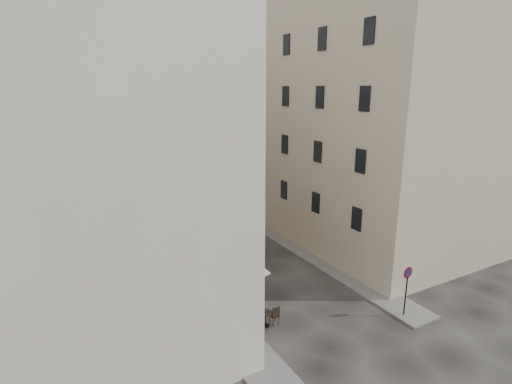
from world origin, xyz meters
TOP-DOWN VIEW (x-y plane):
  - ground at (0.00, 0.00)m, footprint 90.00×90.00m
  - sidewalk_left at (-4.50, 4.00)m, footprint 2.00×22.00m
  - sidewalk_right at (4.50, 3.00)m, footprint 2.00×18.00m
  - building_left at (-10.50, 3.00)m, footprint 12.20×16.20m
  - building_right at (10.50, 3.50)m, footprint 12.20×14.20m
  - building_back at (-1.00, 19.00)m, footprint 18.20×10.20m
  - cafe_storefront at (-4.32, 1.00)m, footprint 1.74×7.30m
  - stone_steps at (0.00, 12.57)m, footprint 9.00×3.15m
  - bollard_near at (-3.25, -1.00)m, footprint 0.12×0.12m
  - bollard_mid at (-3.25, 2.50)m, footprint 0.12×0.12m
  - bollard_far at (-3.25, 6.00)m, footprint 0.12×0.12m
  - no_parking_sign at (3.99, -4.91)m, footprint 0.65×0.11m
  - bistro_table_a at (-2.81, -2.18)m, footprint 1.40×0.66m
  - bistro_table_b at (-3.16, -0.50)m, footprint 1.21×0.57m
  - bistro_table_c at (-3.11, 0.76)m, footprint 1.14×0.53m
  - bistro_table_d at (-2.76, 2.85)m, footprint 1.14×0.53m
  - bistro_table_e at (-3.58, 4.11)m, footprint 1.17×0.55m
  - pedestrian at (-2.02, 3.52)m, footprint 0.74×0.59m

SIDE VIEW (x-z plane):
  - ground at x=0.00m, z-range 0.00..0.00m
  - sidewalk_left at x=-4.50m, z-range 0.00..0.12m
  - sidewalk_right at x=4.50m, z-range 0.00..0.12m
  - stone_steps at x=0.00m, z-range 0.00..0.80m
  - bistro_table_c at x=-3.11m, z-range 0.01..0.81m
  - bistro_table_d at x=-2.76m, z-range 0.01..0.81m
  - bistro_table_e at x=-3.58m, z-range 0.01..0.83m
  - bistro_table_b at x=-3.16m, z-range 0.01..0.86m
  - bistro_table_a at x=-2.81m, z-range 0.01..1.00m
  - bollard_near at x=-3.25m, z-range 0.04..1.02m
  - bollard_mid at x=-3.25m, z-range 0.04..1.02m
  - bollard_far at x=-3.25m, z-range 0.04..1.02m
  - pedestrian at x=-2.02m, z-range 0.00..1.77m
  - cafe_storefront at x=-4.32m, z-range 0.13..3.63m
  - no_parking_sign at x=3.99m, z-range 0.59..3.42m
  - building_right at x=10.50m, z-range 0.01..18.61m
  - building_back at x=-1.00m, z-range 0.01..18.61m
  - building_left at x=-10.50m, z-range 0.01..20.61m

